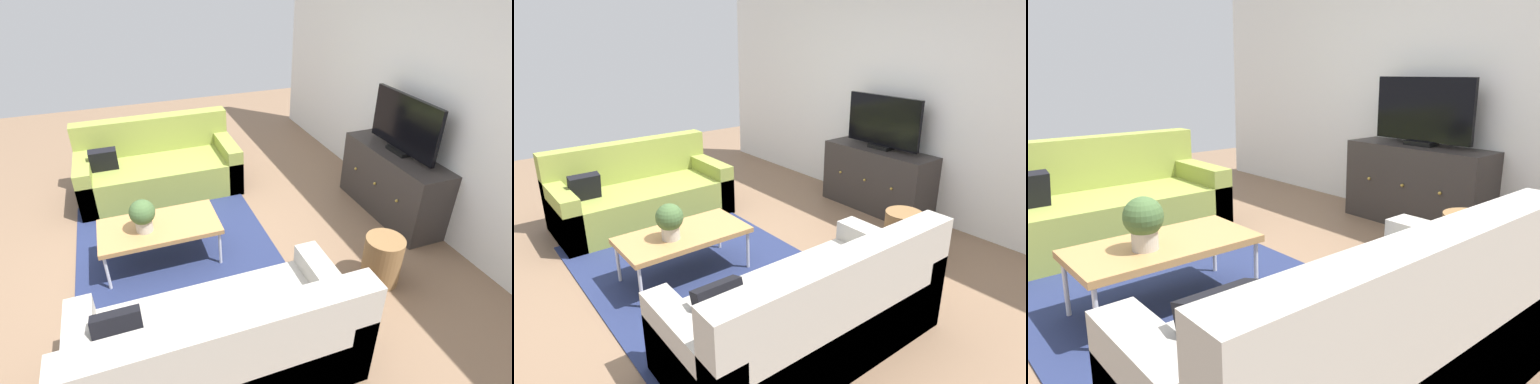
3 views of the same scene
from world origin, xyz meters
The scene contains 10 objects.
ground_plane centered at (0.00, 0.00, 0.00)m, with size 10.00×10.00×0.00m, color #84664C.
wall_back centered at (0.00, 2.55, 1.35)m, with size 6.40×0.12×2.70m, color white.
area_rug centered at (0.00, -0.15, 0.01)m, with size 2.50×1.90×0.01m, color navy.
couch_left_side centered at (-1.44, -0.10, 0.28)m, with size 0.89×1.88×0.86m.
couch_right_side centered at (1.44, -0.10, 0.28)m, with size 0.89×1.88×0.86m.
coffee_table centered at (0.01, -0.29, 0.38)m, with size 0.57×1.09×0.41m.
potted_plant centered at (0.05, -0.42, 0.59)m, with size 0.23×0.23×0.31m.
tv_console centered at (0.03, 2.27, 0.37)m, with size 1.36×0.47×0.75m.
flat_screen_tv centered at (0.03, 2.29, 1.05)m, with size 0.99×0.16×0.61m.
wicker_basket centered at (0.96, 1.51, 0.23)m, with size 0.34×0.34×0.46m, color olive.
Camera 1 is at (3.18, -0.50, 2.55)m, focal length 28.17 mm.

